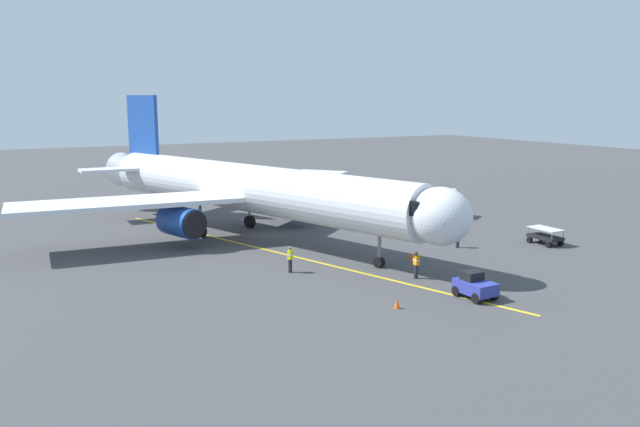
# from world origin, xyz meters

# --- Properties ---
(ground_plane) EXTENTS (220.00, 220.00, 0.00)m
(ground_plane) POSITION_xyz_m (0.00, 0.00, 0.00)
(ground_plane) COLOR #424244
(apron_lead_in_line) EXTENTS (12.74, 38.07, 0.01)m
(apron_lead_in_line) POSITION_xyz_m (1.33, 6.29, 0.01)
(apron_lead_in_line) COLOR yellow
(apron_lead_in_line) RESTS_ON ground
(airplane) EXTENTS (33.06, 39.28, 11.50)m
(airplane) POSITION_xyz_m (1.42, 0.02, 4.00)
(airplane) COLOR silver
(airplane) RESTS_ON ground
(ground_crew_marshaller) EXTENTS (0.27, 0.41, 1.71)m
(ground_crew_marshaller) POSITION_xyz_m (-3.48, 16.43, 0.89)
(ground_crew_marshaller) COLOR #23232D
(ground_crew_marshaller) RESTS_ON ground
(ground_crew_wing_walker) EXTENTS (0.47, 0.42, 1.71)m
(ground_crew_wing_walker) POSITION_xyz_m (-11.35, 11.04, 0.89)
(ground_crew_wing_walker) COLOR #23232D
(ground_crew_wing_walker) RESTS_ON ground
(ground_crew_loader) EXTENTS (0.47, 0.43, 1.71)m
(ground_crew_loader) POSITION_xyz_m (2.91, 11.41, 0.89)
(ground_crew_loader) COLOR #23232D
(ground_crew_loader) RESTS_ON ground
(tug_near_nose) EXTENTS (1.64, 2.36, 1.50)m
(tug_near_nose) POSITION_xyz_m (-4.02, 21.24, 0.70)
(tug_near_nose) COLOR #2D3899
(tug_near_nose) RESTS_ON ground
(baggage_cart_portside) EXTENTS (1.56, 2.61, 1.27)m
(baggage_cart_portside) POSITION_xyz_m (-18.13, 13.35, 0.66)
(baggage_cart_portside) COLOR black
(baggage_cart_portside) RESTS_ON ground
(box_truck_starboard_side) EXTENTS (4.06, 4.94, 2.62)m
(box_truck_starboard_side) POSITION_xyz_m (-18.55, -0.24, 1.39)
(box_truck_starboard_side) COLOR white
(box_truck_starboard_side) RESTS_ON ground
(safety_cone_nose_left) EXTENTS (0.32, 0.32, 0.55)m
(safety_cone_nose_left) POSITION_xyz_m (-14.39, 6.02, 0.28)
(safety_cone_nose_left) COLOR #F2590F
(safety_cone_nose_left) RESTS_ON ground
(safety_cone_nose_right) EXTENTS (0.32, 0.32, 0.55)m
(safety_cone_nose_right) POSITION_xyz_m (0.95, 20.71, 0.28)
(safety_cone_nose_right) COLOR #F2590F
(safety_cone_nose_right) RESTS_ON ground
(safety_cone_wing_port) EXTENTS (0.32, 0.32, 0.55)m
(safety_cone_wing_port) POSITION_xyz_m (-6.01, 12.38, 0.28)
(safety_cone_wing_port) COLOR #F2590F
(safety_cone_wing_port) RESTS_ON ground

